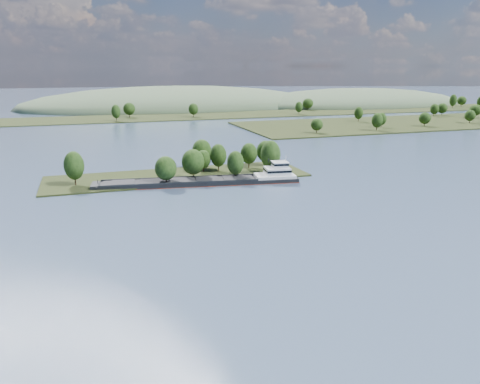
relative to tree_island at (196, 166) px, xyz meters
name	(u,v)px	position (x,y,z in m)	size (l,w,h in m)	color
ground	(221,225)	(-7.10, -58.96, -4.20)	(1800.00, 1800.00, 0.00)	#3A4C64
tree_island	(196,166)	(0.00, 0.00, 0.00)	(100.00, 33.20, 14.56)	black
right_bank	(444,121)	(224.01, 120.75, -3.36)	(320.00, 90.00, 13.07)	black
back_shoreline	(138,117)	(1.67, 220.87, -3.47)	(900.00, 60.00, 16.15)	black
hill_east	(357,104)	(252.90, 291.04, -4.20)	(260.00, 140.00, 36.00)	#43573C
hill_west	(176,107)	(52.90, 321.04, -4.20)	(320.00, 160.00, 44.00)	#43573C
cargo_barge	(212,180)	(2.76, -13.31, -2.93)	(75.13, 19.61, 10.09)	black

